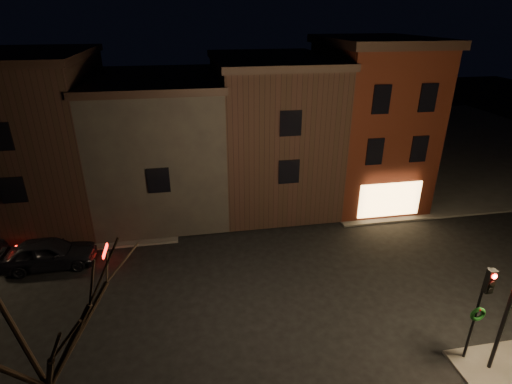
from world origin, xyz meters
TOP-DOWN VIEW (x-y plane):
  - ground at (0.00, 0.00)m, footprint 120.00×120.00m
  - sidewalk_far_right at (20.00, 20.00)m, footprint 30.00×30.00m
  - corner_building at (8.00, 9.47)m, footprint 6.50×8.50m
  - row_building_a at (1.50, 10.50)m, footprint 7.30×10.30m
  - row_building_b at (-5.75, 10.50)m, footprint 7.80×10.30m
  - row_building_c at (-13.00, 10.50)m, footprint 7.30×10.30m
  - traffic_signal at (5.60, -5.51)m, footprint 0.58×0.38m
  - bare_tree_left at (-8.00, -7.00)m, footprint 5.60×5.60m
  - parked_car_a at (-11.44, 3.87)m, footprint 4.63×1.98m

SIDE VIEW (x-z plane):
  - ground at x=0.00m, z-range 0.00..0.00m
  - sidewalk_far_right at x=20.00m, z-range 0.00..0.12m
  - parked_car_a at x=-11.44m, z-range 0.00..1.56m
  - traffic_signal at x=5.60m, z-range 0.78..4.83m
  - row_building_b at x=-5.75m, z-range 0.13..8.53m
  - row_building_a at x=1.50m, z-range 0.13..9.53m
  - row_building_c at x=-13.00m, z-range 0.13..10.03m
  - corner_building at x=8.00m, z-range 0.15..10.65m
  - bare_tree_left at x=-8.00m, z-range 1.68..9.18m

